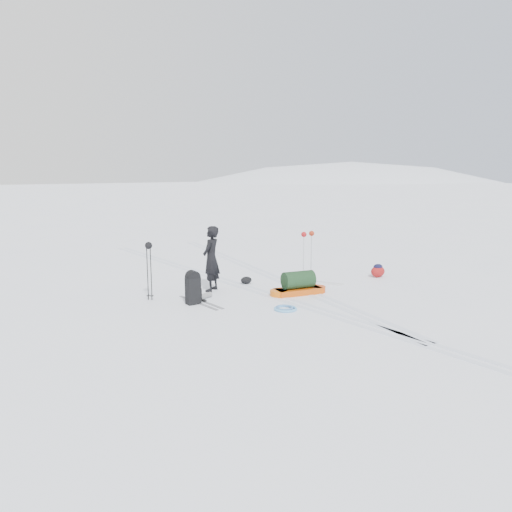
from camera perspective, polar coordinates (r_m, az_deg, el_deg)
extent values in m
plane|color=white|center=(12.81, 0.51, -4.14)|extent=(200.00, 200.00, 0.00)
ellipsoid|color=white|center=(159.87, 9.86, -19.47)|extent=(256.00, 192.00, 160.00)
cube|color=silver|center=(12.74, 0.06, -4.19)|extent=(1.40, 17.97, 0.01)
cube|color=silver|center=(12.87, 0.96, -4.05)|extent=(1.40, 17.97, 0.01)
cube|color=silver|center=(15.12, 0.32, -1.94)|extent=(2.09, 13.88, 0.01)
cube|color=silver|center=(15.25, 1.07, -1.83)|extent=(2.09, 13.88, 0.01)
imported|color=black|center=(12.82, -5.14, -0.31)|extent=(0.73, 0.70, 1.69)
cube|color=#C84C0B|center=(12.65, 4.84, -4.01)|extent=(1.26, 0.70, 0.15)
cylinder|color=#CF410C|center=(12.91, 6.98, -3.77)|extent=(0.51, 0.51, 0.15)
cylinder|color=#D65F0C|center=(12.41, 2.61, -4.26)|extent=(0.51, 0.51, 0.15)
cylinder|color=black|center=(12.58, 4.86, -2.72)|extent=(0.86, 0.57, 0.44)
cube|color=black|center=(11.72, -7.21, -3.98)|extent=(0.32, 0.23, 0.63)
cylinder|color=black|center=(11.64, -7.24, -2.39)|extent=(0.31, 0.22, 0.31)
cube|color=black|center=(11.82, -6.54, -4.28)|extent=(0.07, 0.16, 0.27)
cylinder|color=slate|center=(12.19, -6.07, -4.60)|extent=(0.51, 0.27, 0.13)
cylinder|color=black|center=(12.20, -12.29, -1.94)|extent=(0.03, 0.03, 1.31)
cylinder|color=black|center=(12.17, -11.90, -1.95)|extent=(0.03, 0.03, 1.31)
torus|color=black|center=(12.32, -12.20, -4.45)|extent=(0.11, 0.11, 0.01)
torus|color=black|center=(12.29, -11.81, -4.47)|extent=(0.11, 0.11, 0.01)
sphere|color=black|center=(12.06, -12.18, 1.18)|extent=(0.17, 0.17, 0.17)
cylinder|color=silver|center=(13.56, 5.44, -0.46)|extent=(0.03, 0.03, 1.36)
cylinder|color=#B2B5BA|center=(13.79, 6.32, -0.30)|extent=(0.03, 0.03, 1.36)
torus|color=silver|center=(13.67, 5.40, -2.83)|extent=(0.12, 0.12, 0.01)
torus|color=silver|center=(13.91, 6.28, -2.63)|extent=(0.12, 0.12, 0.01)
sphere|color=maroon|center=(13.45, 5.49, 2.47)|extent=(0.15, 0.15, 0.15)
sphere|color=maroon|center=(13.69, 6.38, 2.58)|extent=(0.15, 0.15, 0.15)
cube|color=#94969C|center=(11.94, -6.00, -5.20)|extent=(0.23, 1.61, 0.01)
cube|color=#92939A|center=(11.86, -6.65, -5.32)|extent=(0.23, 1.61, 0.01)
cube|color=black|center=(11.94, -6.00, -5.07)|extent=(0.08, 0.17, 0.04)
cube|color=black|center=(11.85, -6.65, -5.19)|extent=(0.08, 0.17, 0.04)
cube|color=silver|center=(13.96, 6.01, -2.98)|extent=(1.01, 1.73, 0.02)
cube|color=silver|center=(14.13, 6.30, -2.82)|extent=(1.01, 1.73, 0.02)
cube|color=black|center=(13.95, 6.01, -2.84)|extent=(0.16, 0.20, 0.05)
cube|color=black|center=(14.12, 6.30, -2.68)|extent=(0.16, 0.20, 0.05)
torus|color=#60B0EA|center=(11.24, 3.39, -6.03)|extent=(0.69, 0.69, 0.05)
torus|color=#4F84C0|center=(11.28, 3.25, -5.91)|extent=(0.54, 0.54, 0.05)
ellipsoid|color=maroon|center=(14.97, 13.75, -1.73)|extent=(0.46, 0.35, 0.32)
ellipsoid|color=black|center=(14.94, 13.77, -1.19)|extent=(0.29, 0.24, 0.16)
cylinder|color=#5B5D63|center=(11.85, -7.35, -4.84)|extent=(0.08, 0.08, 0.22)
cylinder|color=#4E5155|center=(11.99, -6.79, -4.69)|extent=(0.08, 0.08, 0.20)
cylinder|color=black|center=(11.82, -7.36, -4.26)|extent=(0.07, 0.07, 0.03)
cylinder|color=black|center=(11.96, -6.80, -4.16)|extent=(0.07, 0.07, 0.03)
ellipsoid|color=black|center=(13.70, -1.13, -2.78)|extent=(0.36, 0.29, 0.20)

